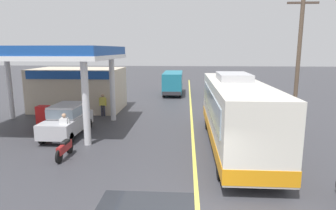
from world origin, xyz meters
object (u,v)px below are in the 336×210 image
(car_at_pump, at_px, (67,118))
(pedestrian_near_pump, at_px, (65,127))
(coach_bus_main, at_px, (235,114))
(minibus_opposing_lane, at_px, (173,81))
(motorcycle_parked_forecourt, at_px, (65,149))
(pedestrian_by_shop, at_px, (103,104))

(car_at_pump, xyz_separation_m, pedestrian_near_pump, (0.50, -1.57, -0.08))
(coach_bus_main, relative_size, car_at_pump, 2.63)
(pedestrian_near_pump, bearing_deg, minibus_opposing_lane, 74.72)
(minibus_opposing_lane, distance_m, motorcycle_parked_forecourt, 20.05)
(coach_bus_main, bearing_deg, motorcycle_parked_forecourt, -165.02)
(motorcycle_parked_forecourt, bearing_deg, car_at_pump, 110.08)
(minibus_opposing_lane, bearing_deg, car_at_pump, -108.31)
(car_at_pump, height_order, motorcycle_parked_forecourt, car_at_pump)
(car_at_pump, height_order, pedestrian_by_shop, car_at_pump)
(pedestrian_by_shop, bearing_deg, pedestrian_near_pump, -91.05)
(car_at_pump, distance_m, pedestrian_by_shop, 5.07)
(car_at_pump, distance_m, motorcycle_parked_forecourt, 3.78)
(coach_bus_main, xyz_separation_m, minibus_opposing_lane, (-3.98, 17.47, -0.25))
(minibus_opposing_lane, bearing_deg, coach_bus_main, -77.16)
(minibus_opposing_lane, distance_m, pedestrian_by_shop, 12.05)
(car_at_pump, distance_m, minibus_opposing_lane, 16.97)
(car_at_pump, relative_size, pedestrian_near_pump, 2.53)
(motorcycle_parked_forecourt, bearing_deg, pedestrian_near_pump, 111.90)
(motorcycle_parked_forecourt, distance_m, pedestrian_near_pump, 2.15)
(minibus_opposing_lane, relative_size, motorcycle_parked_forecourt, 3.41)
(coach_bus_main, bearing_deg, pedestrian_by_shop, 143.69)
(motorcycle_parked_forecourt, distance_m, pedestrian_by_shop, 8.57)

